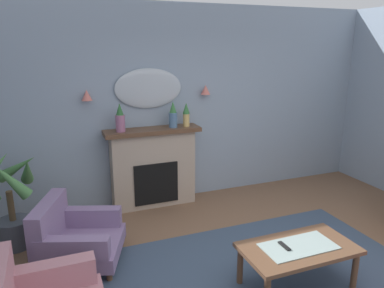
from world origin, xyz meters
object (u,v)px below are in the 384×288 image
(fireplace, at_px, (153,168))
(potted_plant_corner_palm, at_px, (11,202))
(wall_sconce_left, at_px, (87,95))
(mantel_vase_centre, at_px, (186,114))
(mantel_vase_right, at_px, (173,116))
(armchair_beside_couch, at_px, (73,237))
(wall_mirror, at_px, (149,88))
(tv_remote, at_px, (284,246))
(mantel_vase_left, at_px, (120,119))
(wall_sconce_right, at_px, (205,90))
(coffee_table, at_px, (298,252))

(fireplace, xyz_separation_m, potted_plant_corner_palm, (-1.84, -0.52, -0.01))
(fireplace, bearing_deg, wall_sconce_left, 173.84)
(wall_sconce_left, bearing_deg, mantel_vase_centre, -5.08)
(mantel_vase_right, relative_size, armchair_beside_couch, 0.36)
(fireplace, xyz_separation_m, wall_mirror, (0.00, 0.14, 1.14))
(wall_sconce_left, height_order, tv_remote, wall_sconce_left)
(fireplace, height_order, mantel_vase_left, mantel_vase_left)
(tv_remote, bearing_deg, mantel_vase_centre, 93.53)
(wall_sconce_left, distance_m, armchair_beside_couch, 1.86)
(mantel_vase_left, height_order, mantel_vase_centre, mantel_vase_left)
(wall_mirror, bearing_deg, wall_sconce_right, -3.37)
(mantel_vase_centre, relative_size, wall_sconce_right, 2.46)
(fireplace, bearing_deg, wall_sconce_right, 6.16)
(mantel_vase_right, height_order, mantel_vase_centre, mantel_vase_right)
(mantel_vase_left, distance_m, tv_remote, 2.68)
(mantel_vase_left, relative_size, mantel_vase_right, 1.04)
(wall_sconce_left, relative_size, wall_sconce_right, 1.00)
(mantel_vase_left, xyz_separation_m, wall_sconce_left, (-0.40, 0.12, 0.33))
(wall_sconce_left, bearing_deg, tv_remote, -58.23)
(armchair_beside_couch, height_order, potted_plant_corner_palm, potted_plant_corner_palm)
(armchair_beside_couch, bearing_deg, mantel_vase_left, 55.54)
(tv_remote, relative_size, armchair_beside_couch, 0.15)
(mantel_vase_left, height_order, wall_mirror, wall_mirror)
(tv_remote, distance_m, armchair_beside_couch, 2.20)
(tv_remote, bearing_deg, armchair_beside_couch, 147.33)
(fireplace, xyz_separation_m, mantel_vase_centre, (0.50, -0.03, 0.77))
(mantel_vase_left, distance_m, potted_plant_corner_palm, 1.66)
(mantel_vase_centre, bearing_deg, coffee_table, -83.17)
(mantel_vase_centre, xyz_separation_m, potted_plant_corner_palm, (-2.34, -0.49, -0.78))
(mantel_vase_left, bearing_deg, armchair_beside_couch, -124.46)
(coffee_table, bearing_deg, wall_mirror, 107.34)
(mantel_vase_right, bearing_deg, mantel_vase_centre, 0.00)
(mantel_vase_centre, bearing_deg, tv_remote, -86.47)
(mantel_vase_centre, height_order, wall_sconce_left, wall_sconce_left)
(wall_mirror, bearing_deg, armchair_beside_couch, -133.47)
(mantel_vase_left, relative_size, potted_plant_corner_palm, 0.33)
(fireplace, height_order, armchair_beside_couch, fireplace)
(mantel_vase_right, bearing_deg, wall_sconce_right, 12.31)
(wall_mirror, bearing_deg, wall_sconce_left, -176.63)
(coffee_table, bearing_deg, tv_remote, 165.50)
(mantel_vase_right, xyz_separation_m, mantel_vase_centre, (0.20, 0.00, 0.01))
(wall_sconce_right, distance_m, tv_remote, 2.70)
(fireplace, bearing_deg, mantel_vase_centre, -3.24)
(wall_mirror, bearing_deg, mantel_vase_left, -159.30)
(coffee_table, distance_m, armchair_beside_couch, 2.33)
(mantel_vase_centre, bearing_deg, mantel_vase_right, 180.00)
(mantel_vase_centre, relative_size, wall_mirror, 0.36)
(mantel_vase_centre, relative_size, armchair_beside_couch, 0.33)
(tv_remote, height_order, potted_plant_corner_palm, potted_plant_corner_palm)
(coffee_table, xyz_separation_m, armchair_beside_couch, (-1.98, 1.22, -0.08))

